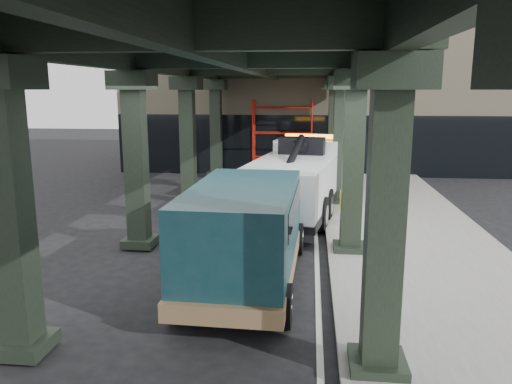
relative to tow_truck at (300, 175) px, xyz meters
The scene contains 8 objects.
ground 6.98m from the tow_truck, 99.15° to the right, with size 90.00×90.00×0.00m, color black.
sidewalk 6.00m from the tow_truck, 54.30° to the right, with size 5.00×40.00×0.15m, color gray.
lane_stripe 4.99m from the tow_truck, 82.65° to the right, with size 0.12×38.00×0.01m, color silver.
viaduct 6.41m from the tow_truck, 107.39° to the right, with size 7.40×32.00×6.40m.
building 13.53m from the tow_truck, 86.06° to the left, with size 22.00×10.00×8.00m, color #C6B793.
scaffolding 8.00m from the tow_truck, 97.84° to the left, with size 3.08×0.88×4.00m.
tow_truck is the anchor object (origin of this frame).
towed_van 7.40m from the tow_truck, 98.22° to the right, with size 2.59×6.10×2.45m.
Camera 1 is at (1.46, -11.44, 4.50)m, focal length 35.00 mm.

